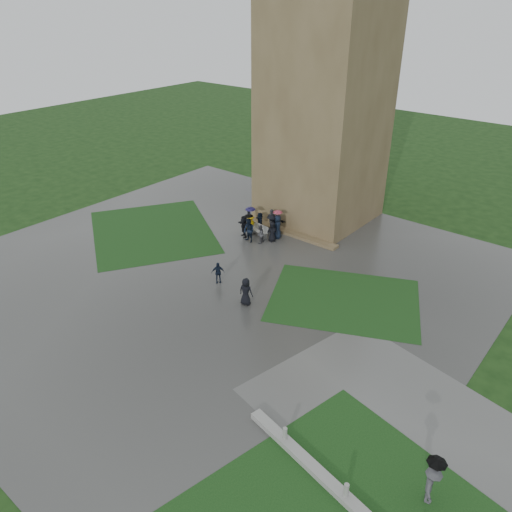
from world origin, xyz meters
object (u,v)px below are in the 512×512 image
Objects in this scene: tower at (324,109)px; pedestrian_mid at (218,273)px; bench at (260,230)px; pedestrian_near at (246,292)px; pedestrian_path at (432,481)px.

tower reaches higher than pedestrian_mid.
pedestrian_mid reaches higher than bench.
tower reaches higher than bench.
tower is 16.86m from pedestrian_near.
tower reaches higher than pedestrian_near.
pedestrian_near is at bearing 157.30° from pedestrian_path.
pedestrian_path reaches higher than pedestrian_near.
tower is 15.77m from pedestrian_mid.
pedestrian_near is 0.78× the size of pedestrian_path.
pedestrian_near reaches higher than bench.
pedestrian_mid is 0.64× the size of pedestrian_path.
pedestrian_mid is at bearing -64.47° from bench.
bench is at bearing 60.25° from pedestrian_mid.
bench is 0.95× the size of pedestrian_near.
tower is 7.91× the size of pedestrian_path.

